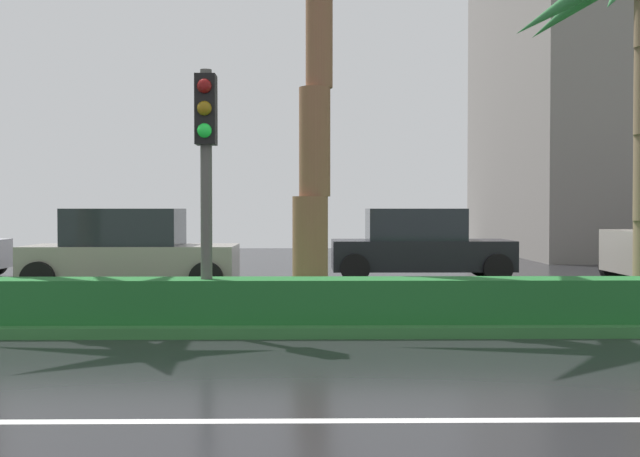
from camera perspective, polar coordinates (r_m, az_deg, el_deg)
The scene contains 3 objects.
traffic_signal_median_right at distance 11.03m, azimuth -8.20°, elevation 5.71°, with size 0.28×0.43×3.48m.
car_in_traffic_third at distance 16.95m, azimuth -13.49°, elevation -1.62°, with size 4.30×2.02×1.72m.
car_in_traffic_fourth at distance 19.32m, azimuth 7.13°, elevation -1.23°, with size 4.30×2.02×1.72m.
Camera 1 is at (5.32, -4.37, 1.72)m, focal length 44.53 mm.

